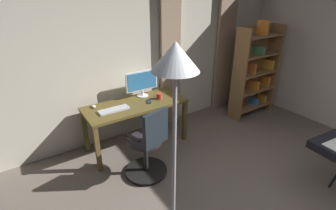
{
  "coord_description": "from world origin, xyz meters",
  "views": [
    {
      "loc": [
        1.85,
        0.84,
        2.26
      ],
      "look_at": [
        0.24,
        -1.61,
        0.88
      ],
      "focal_mm": 26.41,
      "sensor_mm": 36.0,
      "label": 1
    }
  ],
  "objects_px": {
    "computer_monitor": "(142,82)",
    "cell_phone_face_up": "(149,101)",
    "bookshelf": "(254,72)",
    "floor_lamp": "(175,88)",
    "computer_mouse": "(93,106)",
    "desk": "(136,109)",
    "office_chair": "(149,146)",
    "mug_coffee": "(159,96)",
    "computer_keyboard": "(114,110)"
  },
  "relations": [
    {
      "from": "bookshelf",
      "to": "floor_lamp",
      "type": "relative_size",
      "value": 0.91
    },
    {
      "from": "floor_lamp",
      "to": "computer_mouse",
      "type": "bearing_deg",
      "value": -89.3
    },
    {
      "from": "desk",
      "to": "computer_keyboard",
      "type": "height_order",
      "value": "computer_keyboard"
    },
    {
      "from": "desk",
      "to": "office_chair",
      "type": "bearing_deg",
      "value": 75.07
    },
    {
      "from": "office_chair",
      "to": "computer_mouse",
      "type": "xyz_separation_m",
      "value": [
        0.37,
        -0.94,
        0.28
      ]
    },
    {
      "from": "desk",
      "to": "computer_mouse",
      "type": "distance_m",
      "value": 0.61
    },
    {
      "from": "bookshelf",
      "to": "floor_lamp",
      "type": "xyz_separation_m",
      "value": [
        2.95,
        1.6,
        0.81
      ]
    },
    {
      "from": "office_chair",
      "to": "computer_keyboard",
      "type": "height_order",
      "value": "office_chair"
    },
    {
      "from": "computer_mouse",
      "to": "desk",
      "type": "bearing_deg",
      "value": 159.97
    },
    {
      "from": "mug_coffee",
      "to": "floor_lamp",
      "type": "height_order",
      "value": "floor_lamp"
    },
    {
      "from": "floor_lamp",
      "to": "desk",
      "type": "bearing_deg",
      "value": -106.76
    },
    {
      "from": "computer_monitor",
      "to": "floor_lamp",
      "type": "relative_size",
      "value": 0.27
    },
    {
      "from": "mug_coffee",
      "to": "bookshelf",
      "type": "xyz_separation_m",
      "value": [
        -2.02,
        0.14,
        0.08
      ]
    },
    {
      "from": "office_chair",
      "to": "desk",
      "type": "bearing_deg",
      "value": 60.24
    },
    {
      "from": "computer_keyboard",
      "to": "computer_mouse",
      "type": "bearing_deg",
      "value": -51.04
    },
    {
      "from": "computer_keyboard",
      "to": "computer_mouse",
      "type": "xyz_separation_m",
      "value": [
        0.21,
        -0.26,
        0.01
      ]
    },
    {
      "from": "office_chair",
      "to": "computer_keyboard",
      "type": "relative_size",
      "value": 2.3
    },
    {
      "from": "computer_keyboard",
      "to": "bookshelf",
      "type": "height_order",
      "value": "bookshelf"
    },
    {
      "from": "desk",
      "to": "computer_monitor",
      "type": "bearing_deg",
      "value": -138.44
    },
    {
      "from": "desk",
      "to": "computer_keyboard",
      "type": "bearing_deg",
      "value": 7.91
    },
    {
      "from": "cell_phone_face_up",
      "to": "mug_coffee",
      "type": "height_order",
      "value": "mug_coffee"
    },
    {
      "from": "computer_keyboard",
      "to": "bookshelf",
      "type": "distance_m",
      "value": 2.77
    },
    {
      "from": "office_chair",
      "to": "cell_phone_face_up",
      "type": "distance_m",
      "value": 0.83
    },
    {
      "from": "office_chair",
      "to": "floor_lamp",
      "type": "bearing_deg",
      "value": -122.83
    },
    {
      "from": "desk",
      "to": "bookshelf",
      "type": "distance_m",
      "value": 2.42
    },
    {
      "from": "desk",
      "to": "floor_lamp",
      "type": "bearing_deg",
      "value": 73.24
    },
    {
      "from": "computer_keyboard",
      "to": "mug_coffee",
      "type": "relative_size",
      "value": 3.25
    },
    {
      "from": "computer_mouse",
      "to": "floor_lamp",
      "type": "height_order",
      "value": "floor_lamp"
    },
    {
      "from": "computer_mouse",
      "to": "mug_coffee",
      "type": "bearing_deg",
      "value": 165.07
    },
    {
      "from": "desk",
      "to": "floor_lamp",
      "type": "distance_m",
      "value": 2.14
    },
    {
      "from": "computer_monitor",
      "to": "computer_keyboard",
      "type": "xyz_separation_m",
      "value": [
        0.59,
        0.25,
        -0.22
      ]
    },
    {
      "from": "computer_mouse",
      "to": "cell_phone_face_up",
      "type": "distance_m",
      "value": 0.81
    },
    {
      "from": "desk",
      "to": "office_chair",
      "type": "distance_m",
      "value": 0.78
    },
    {
      "from": "computer_monitor",
      "to": "cell_phone_face_up",
      "type": "bearing_deg",
      "value": 83.33
    },
    {
      "from": "office_chair",
      "to": "computer_monitor",
      "type": "distance_m",
      "value": 1.14
    },
    {
      "from": "office_chair",
      "to": "cell_phone_face_up",
      "type": "relative_size",
      "value": 6.9
    },
    {
      "from": "mug_coffee",
      "to": "office_chair",
      "type": "bearing_deg",
      "value": 49.64
    },
    {
      "from": "computer_keyboard",
      "to": "floor_lamp",
      "type": "distance_m",
      "value": 1.98
    },
    {
      "from": "desk",
      "to": "computer_monitor",
      "type": "distance_m",
      "value": 0.45
    },
    {
      "from": "mug_coffee",
      "to": "floor_lamp",
      "type": "bearing_deg",
      "value": 62.04
    },
    {
      "from": "computer_keyboard",
      "to": "mug_coffee",
      "type": "bearing_deg",
      "value": -179.86
    },
    {
      "from": "mug_coffee",
      "to": "desk",
      "type": "bearing_deg",
      "value": -7.06
    },
    {
      "from": "mug_coffee",
      "to": "cell_phone_face_up",
      "type": "bearing_deg",
      "value": 2.22
    },
    {
      "from": "computer_mouse",
      "to": "bookshelf",
      "type": "relative_size",
      "value": 0.06
    },
    {
      "from": "computer_monitor",
      "to": "cell_phone_face_up",
      "type": "relative_size",
      "value": 3.73
    },
    {
      "from": "computer_keyboard",
      "to": "computer_monitor",
      "type": "bearing_deg",
      "value": -156.79
    },
    {
      "from": "bookshelf",
      "to": "floor_lamp",
      "type": "height_order",
      "value": "floor_lamp"
    },
    {
      "from": "floor_lamp",
      "to": "bookshelf",
      "type": "bearing_deg",
      "value": -151.44
    },
    {
      "from": "computer_keyboard",
      "to": "cell_phone_face_up",
      "type": "relative_size",
      "value": 2.99
    },
    {
      "from": "desk",
      "to": "cell_phone_face_up",
      "type": "relative_size",
      "value": 10.5
    }
  ]
}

